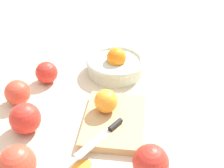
{
  "coord_description": "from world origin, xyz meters",
  "views": [
    {
      "loc": [
        0.63,
        -0.02,
        0.55
      ],
      "look_at": [
        -0.07,
        0.07,
        0.04
      ],
      "focal_mm": 46.39,
      "sensor_mm": 36.0,
      "label": 1
    }
  ],
  "objects_px": {
    "orange_on_board": "(106,101)",
    "apple_front_left": "(18,92)",
    "cutting_board": "(114,121)",
    "knife": "(107,132)",
    "apple_front_right": "(25,118)",
    "apple_back_right": "(151,162)",
    "apple_front_left_2": "(47,73)",
    "bowl": "(116,64)",
    "apple_front_right_2": "(17,163)"
  },
  "relations": [
    {
      "from": "orange_on_board",
      "to": "apple_front_left",
      "type": "height_order",
      "value": "orange_on_board"
    },
    {
      "from": "cutting_board",
      "to": "knife",
      "type": "xyz_separation_m",
      "value": [
        0.06,
        -0.03,
        0.02
      ]
    },
    {
      "from": "apple_front_right",
      "to": "apple_front_left",
      "type": "relative_size",
      "value": 1.1
    },
    {
      "from": "cutting_board",
      "to": "apple_back_right",
      "type": "relative_size",
      "value": 2.68
    },
    {
      "from": "knife",
      "to": "apple_front_left",
      "type": "distance_m",
      "value": 0.3
    },
    {
      "from": "knife",
      "to": "apple_back_right",
      "type": "relative_size",
      "value": 1.55
    },
    {
      "from": "apple_front_left",
      "to": "apple_front_left_2",
      "type": "xyz_separation_m",
      "value": [
        -0.1,
        0.08,
        -0.0
      ]
    },
    {
      "from": "apple_front_left",
      "to": "apple_back_right",
      "type": "bearing_deg",
      "value": 47.35
    },
    {
      "from": "knife",
      "to": "apple_back_right",
      "type": "bearing_deg",
      "value": 35.74
    },
    {
      "from": "knife",
      "to": "apple_front_right",
      "type": "distance_m",
      "value": 0.21
    },
    {
      "from": "bowl",
      "to": "apple_front_left",
      "type": "height_order",
      "value": "bowl"
    },
    {
      "from": "bowl",
      "to": "apple_back_right",
      "type": "distance_m",
      "value": 0.43
    },
    {
      "from": "bowl",
      "to": "apple_front_left_2",
      "type": "height_order",
      "value": "bowl"
    },
    {
      "from": "orange_on_board",
      "to": "knife",
      "type": "xyz_separation_m",
      "value": [
        0.09,
        -0.01,
        -0.03
      ]
    },
    {
      "from": "cutting_board",
      "to": "apple_front_right_2",
      "type": "xyz_separation_m",
      "value": [
        0.14,
        -0.23,
        0.03
      ]
    },
    {
      "from": "knife",
      "to": "apple_front_right",
      "type": "bearing_deg",
      "value": -107.09
    },
    {
      "from": "cutting_board",
      "to": "orange_on_board",
      "type": "relative_size",
      "value": 3.36
    },
    {
      "from": "apple_front_right_2",
      "to": "apple_front_left_2",
      "type": "xyz_separation_m",
      "value": [
        -0.37,
        0.04,
        -0.01
      ]
    },
    {
      "from": "apple_back_right",
      "to": "apple_front_left",
      "type": "bearing_deg",
      "value": -132.65
    },
    {
      "from": "apple_front_left_2",
      "to": "knife",
      "type": "bearing_deg",
      "value": 30.1
    },
    {
      "from": "apple_front_left",
      "to": "apple_front_left_2",
      "type": "relative_size",
      "value": 1.04
    },
    {
      "from": "apple_front_left_2",
      "to": "apple_back_right",
      "type": "distance_m",
      "value": 0.47
    },
    {
      "from": "apple_front_left_2",
      "to": "apple_front_right",
      "type": "bearing_deg",
      "value": -10.6
    },
    {
      "from": "cutting_board",
      "to": "apple_front_left_2",
      "type": "distance_m",
      "value": 0.3
    },
    {
      "from": "apple_front_right",
      "to": "apple_back_right",
      "type": "xyz_separation_m",
      "value": [
        0.18,
        0.29,
        -0.0
      ]
    },
    {
      "from": "knife",
      "to": "bowl",
      "type": "bearing_deg",
      "value": 168.21
    },
    {
      "from": "apple_front_right",
      "to": "apple_front_right_2",
      "type": "relative_size",
      "value": 0.99
    },
    {
      "from": "cutting_board",
      "to": "bowl",
      "type": "bearing_deg",
      "value": 171.33
    },
    {
      "from": "apple_front_right_2",
      "to": "apple_back_right",
      "type": "distance_m",
      "value": 0.29
    },
    {
      "from": "apple_front_right",
      "to": "apple_front_left",
      "type": "xyz_separation_m",
      "value": [
        -0.12,
        -0.04,
        -0.0
      ]
    },
    {
      "from": "bowl",
      "to": "knife",
      "type": "height_order",
      "value": "bowl"
    },
    {
      "from": "bowl",
      "to": "cutting_board",
      "type": "xyz_separation_m",
      "value": [
        0.25,
        -0.04,
        -0.02
      ]
    },
    {
      "from": "apple_front_left_2",
      "to": "apple_back_right",
      "type": "bearing_deg",
      "value": 31.81
    },
    {
      "from": "apple_front_right",
      "to": "apple_front_left_2",
      "type": "xyz_separation_m",
      "value": [
        -0.22,
        0.04,
        -0.01
      ]
    },
    {
      "from": "apple_front_left",
      "to": "knife",
      "type": "bearing_deg",
      "value": 52.77
    },
    {
      "from": "cutting_board",
      "to": "orange_on_board",
      "type": "xyz_separation_m",
      "value": [
        -0.03,
        -0.02,
        0.04
      ]
    },
    {
      "from": "bowl",
      "to": "orange_on_board",
      "type": "relative_size",
      "value": 3.12
    },
    {
      "from": "bowl",
      "to": "apple_front_right_2",
      "type": "xyz_separation_m",
      "value": [
        0.39,
        -0.27,
        0.01
      ]
    },
    {
      "from": "apple_front_left_2",
      "to": "apple_back_right",
      "type": "relative_size",
      "value": 0.88
    },
    {
      "from": "apple_front_right_2",
      "to": "apple_back_right",
      "type": "xyz_separation_m",
      "value": [
        0.03,
        0.29,
        -0.0
      ]
    },
    {
      "from": "cutting_board",
      "to": "apple_front_left",
      "type": "xyz_separation_m",
      "value": [
        -0.13,
        -0.27,
        0.03
      ]
    },
    {
      "from": "knife",
      "to": "apple_front_left_2",
      "type": "distance_m",
      "value": 0.33
    },
    {
      "from": "knife",
      "to": "apple_front_left_2",
      "type": "xyz_separation_m",
      "value": [
        -0.28,
        -0.16,
        0.01
      ]
    },
    {
      "from": "cutting_board",
      "to": "apple_front_right",
      "type": "height_order",
      "value": "apple_front_right"
    },
    {
      "from": "orange_on_board",
      "to": "apple_front_right_2",
      "type": "xyz_separation_m",
      "value": [
        0.17,
        -0.21,
        -0.01
      ]
    },
    {
      "from": "cutting_board",
      "to": "apple_back_right",
      "type": "bearing_deg",
      "value": 18.25
    },
    {
      "from": "orange_on_board",
      "to": "apple_front_right",
      "type": "relative_size",
      "value": 0.79
    },
    {
      "from": "apple_front_right_2",
      "to": "knife",
      "type": "bearing_deg",
      "value": 111.97
    },
    {
      "from": "apple_front_right_2",
      "to": "apple_front_left",
      "type": "bearing_deg",
      "value": -172.22
    },
    {
      "from": "knife",
      "to": "apple_front_right",
      "type": "height_order",
      "value": "apple_front_right"
    }
  ]
}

